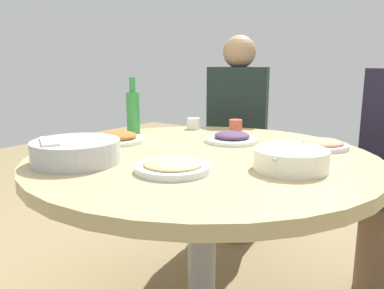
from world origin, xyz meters
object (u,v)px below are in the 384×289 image
dish_eggplant (232,138)px  tea_cup_far (236,125)px  dish_stirfry (118,138)px  dish_noodles (173,166)px  soup_bowl (291,160)px  stool_for_diner_left (236,199)px  green_bottle (133,111)px  round_dining_table (202,173)px  dish_shrimp (322,144)px  rice_bowl (76,151)px  tea_cup_near (194,124)px  diner_left (238,112)px

dish_eggplant → tea_cup_far: size_ratio=3.58×
dish_stirfry → dish_noodles: bearing=-113.1°
soup_bowl → dish_eggplant: (0.27, 0.39, -0.01)m
dish_stirfry → stool_for_diner_left: 1.01m
dish_noodles → stool_for_diner_left: bearing=20.5°
tea_cup_far → green_bottle: bearing=136.1°
round_dining_table → dish_shrimp: bearing=-40.3°
round_dining_table → green_bottle: green_bottle is taller
round_dining_table → soup_bowl: (0.00, -0.35, 0.11)m
dish_noodles → soup_bowl: bearing=-49.1°
round_dining_table → dish_shrimp: dish_shrimp is taller
stool_for_diner_left → soup_bowl: bearing=-140.1°
tea_cup_far → stool_for_diner_left: size_ratio=0.14×
round_dining_table → green_bottle: (0.15, 0.52, 0.19)m
soup_bowl → dish_stirfry: 0.79m
green_bottle → dish_eggplant: bearing=-75.9°
dish_eggplant → dish_shrimp: bearing=-72.6°
dish_stirfry → dish_eggplant: (0.31, -0.40, -0.00)m
dish_stirfry → round_dining_table: bearing=-85.3°
rice_bowl → dish_noodles: size_ratio=1.23×
round_dining_table → green_bottle: size_ratio=4.79×
dish_noodles → tea_cup_far: 0.80m
dish_shrimp → tea_cup_near: (0.05, 0.70, 0.01)m
dish_eggplant → tea_cup_near: (0.17, 0.34, 0.01)m
dish_eggplant → stool_for_diner_left: 0.82m
dish_stirfry → tea_cup_near: size_ratio=3.45×
dish_stirfry → green_bottle: green_bottle is taller
tea_cup_near → dish_eggplant: bearing=-116.3°
dish_shrimp → diner_left: 0.80m
soup_bowl → dish_shrimp: 0.38m
round_dining_table → diner_left: diner_left is taller
dish_noodles → dish_shrimp: dish_noodles is taller
tea_cup_near → dish_noodles: bearing=-147.4°
rice_bowl → dish_shrimp: 0.96m
dish_shrimp → green_bottle: green_bottle is taller
stool_for_diner_left → dish_stirfry: bearing=173.9°
rice_bowl → dish_eggplant: rice_bowl is taller
soup_bowl → diner_left: bearing=39.9°
dish_eggplant → tea_cup_far: (0.25, 0.13, 0.01)m
dish_eggplant → diner_left: 0.64m
round_dining_table → green_bottle: 0.57m
dish_shrimp → diner_left: size_ratio=0.27×
soup_bowl → rice_bowl: bearing=120.9°
rice_bowl → dish_stirfry: size_ratio=1.25×
rice_bowl → dish_noodles: (0.12, -0.33, -0.02)m
tea_cup_near → dish_shrimp: bearing=-94.4°
rice_bowl → stool_for_diner_left: (1.20, 0.07, -0.54)m
rice_bowl → dish_noodles: 0.36m
soup_bowl → dish_eggplant: bearing=55.5°
round_dining_table → dish_noodles: dish_noodles is taller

